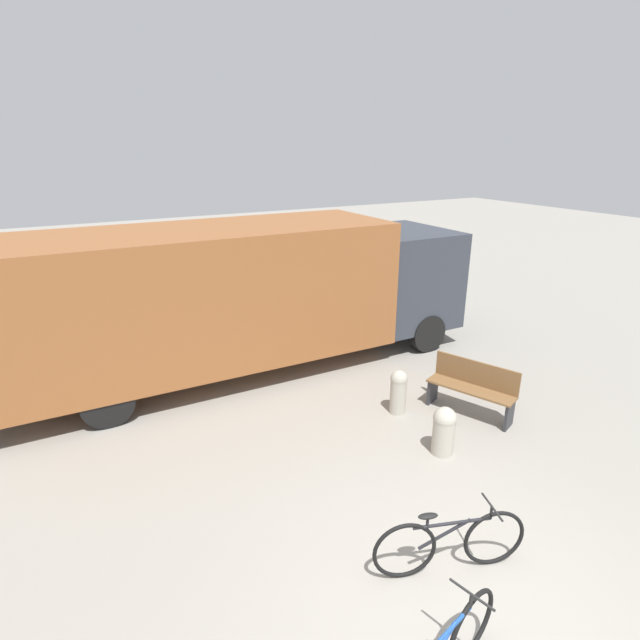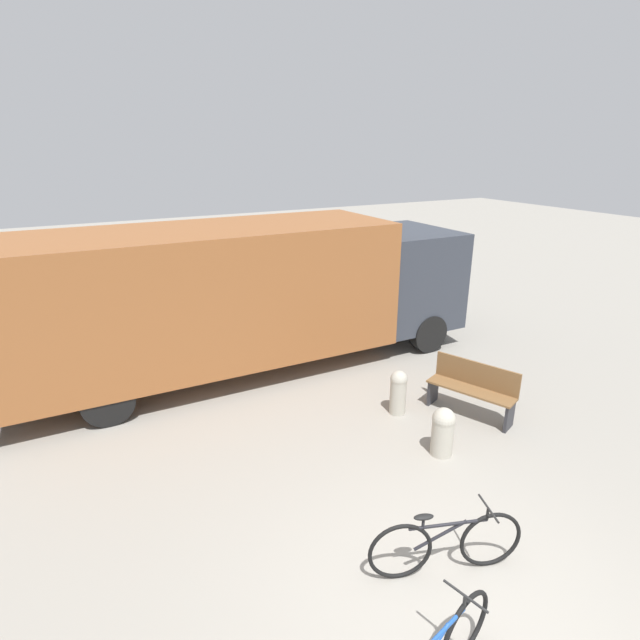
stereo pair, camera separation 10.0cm
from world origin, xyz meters
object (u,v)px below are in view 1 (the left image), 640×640
at_px(delivery_truck, 245,291).
at_px(bicycle_middle, 450,543).
at_px(bollard_far_bench, 398,390).
at_px(park_bench, 472,386).
at_px(bollard_near_bench, 444,429).

xyz_separation_m(delivery_truck, bicycle_middle, (-0.01, -6.10, -1.27)).
bearing_deg(bollard_far_bench, park_bench, -29.19).
xyz_separation_m(park_bench, bollard_far_bench, (-1.11, 0.62, -0.08)).
distance_m(bicycle_middle, bollard_far_bench, 3.44).
distance_m(delivery_truck, park_bench, 4.70).
distance_m(bollard_near_bench, bollard_far_bench, 1.32).
height_order(park_bench, bollard_near_bench, park_bench).
xyz_separation_m(park_bench, bollard_near_bench, (-1.25, -0.69, -0.09)).
distance_m(park_bench, bicycle_middle, 3.64).
relative_size(park_bench, bollard_near_bench, 1.99).
distance_m(delivery_truck, bicycle_middle, 6.23).
xyz_separation_m(park_bench, bicycle_middle, (-2.71, -2.43, -0.13)).
bearing_deg(bicycle_middle, bollard_near_bench, 68.31).
bearing_deg(bollard_near_bench, bicycle_middle, -130.10).
height_order(bicycle_middle, bollard_far_bench, bicycle_middle).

